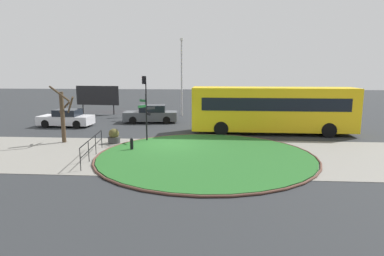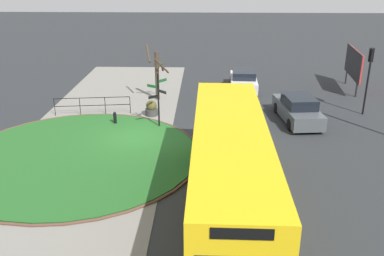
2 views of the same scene
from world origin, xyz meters
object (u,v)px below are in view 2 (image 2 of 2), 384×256
(car_near_lane, at_px, (243,81))
(planter_near_signpost, at_px, (151,109))
(signpost_directional, at_px, (158,97))
(bus_yellow, at_px, (230,168))
(bollard_foreground, at_px, (115,118))
(street_tree_bare, at_px, (157,73))
(car_far_lane, at_px, (298,109))
(traffic_light_near, at_px, (370,66))
(billboard_left, at_px, (354,64))

(car_near_lane, bearing_deg, planter_near_signpost, 136.50)
(signpost_directional, distance_m, bus_yellow, 9.05)
(bollard_foreground, relative_size, street_tree_bare, 0.21)
(car_near_lane, xyz_separation_m, car_far_lane, (6.44, 2.54, 0.06))
(traffic_light_near, bearing_deg, car_near_lane, 68.10)
(bollard_foreground, xyz_separation_m, planter_near_signpost, (-1.60, 1.85, 0.03))
(car_near_lane, relative_size, billboard_left, 0.92)
(car_far_lane, bearing_deg, car_near_lane, 15.82)
(bollard_foreground, distance_m, billboard_left, 17.20)
(traffic_light_near, relative_size, planter_near_signpost, 4.24)
(signpost_directional, distance_m, planter_near_signpost, 2.44)
(car_near_lane, relative_size, car_far_lane, 0.90)
(signpost_directional, bearing_deg, traffic_light_near, 102.58)
(street_tree_bare, bearing_deg, bus_yellow, 16.53)
(signpost_directional, distance_m, car_near_lane, 9.39)
(street_tree_bare, bearing_deg, signpost_directional, 6.83)
(signpost_directional, distance_m, street_tree_bare, 5.14)
(car_far_lane, distance_m, street_tree_bare, 9.32)
(signpost_directional, distance_m, car_far_lane, 7.98)
(signpost_directional, bearing_deg, street_tree_bare, -173.17)
(car_far_lane, distance_m, traffic_light_near, 4.97)
(signpost_directional, height_order, car_near_lane, signpost_directional)
(planter_near_signpost, relative_size, street_tree_bare, 0.26)
(bollard_foreground, distance_m, bus_yellow, 10.61)
(car_far_lane, bearing_deg, bollard_foreground, 89.41)
(traffic_light_near, distance_m, street_tree_bare, 12.92)
(car_near_lane, relative_size, street_tree_bare, 1.18)
(planter_near_signpost, bearing_deg, bus_yellow, 21.35)
(signpost_directional, relative_size, car_near_lane, 0.72)
(traffic_light_near, distance_m, billboard_left, 5.30)
(car_near_lane, height_order, traffic_light_near, traffic_light_near)
(signpost_directional, height_order, bollard_foreground, signpost_directional)
(car_far_lane, relative_size, billboard_left, 1.02)
(signpost_directional, bearing_deg, billboard_left, 121.20)
(bollard_foreground, xyz_separation_m, car_near_lane, (-7.36, 7.76, 0.26))
(bus_yellow, bearing_deg, traffic_light_near, 142.78)
(car_far_lane, bearing_deg, billboard_left, -43.60)
(street_tree_bare, bearing_deg, planter_near_signpost, -0.51)
(bus_yellow, height_order, traffic_light_near, traffic_light_near)
(car_far_lane, xyz_separation_m, billboard_left, (-6.57, 5.11, 1.19))
(bollard_foreground, xyz_separation_m, car_far_lane, (-0.92, 10.30, 0.32))
(bollard_foreground, bearing_deg, signpost_directional, 82.40)
(bus_yellow, relative_size, planter_near_signpost, 12.24)
(car_far_lane, xyz_separation_m, street_tree_bare, (-3.85, -8.42, 1.08))
(car_near_lane, distance_m, street_tree_bare, 6.52)
(car_far_lane, distance_m, planter_near_signpost, 8.48)
(billboard_left, bearing_deg, bollard_foreground, -57.95)
(traffic_light_near, xyz_separation_m, street_tree_bare, (-2.42, -12.65, -1.09))
(planter_near_signpost, bearing_deg, traffic_light_near, 93.42)
(billboard_left, height_order, street_tree_bare, street_tree_bare)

